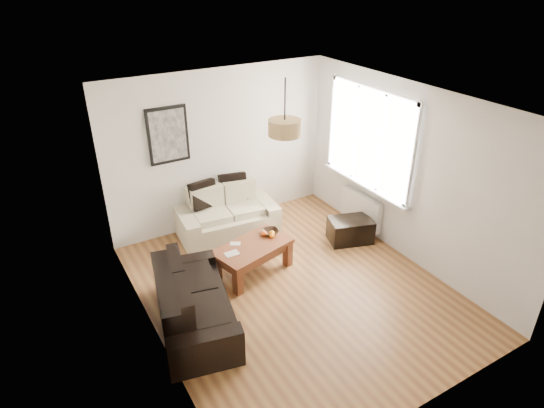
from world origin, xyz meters
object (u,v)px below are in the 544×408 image
ottoman (350,230)px  loveseat_cream (227,213)px  coffee_table (253,258)px  sofa_leather (194,300)px

ottoman → loveseat_cream: bearing=143.4°
loveseat_cream → ottoman: loveseat_cream is taller
coffee_table → loveseat_cream: bearing=82.8°
sofa_leather → ottoman: size_ratio=2.53×
coffee_table → ottoman: (1.74, -0.05, -0.03)m
ottoman → coffee_table: bearing=178.4°
sofa_leather → coffee_table: size_ratio=1.54×
loveseat_cream → ottoman: 2.00m
sofa_leather → ottoman: (2.88, 0.54, -0.18)m
loveseat_cream → coffee_table: (-0.14, -1.14, -0.16)m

